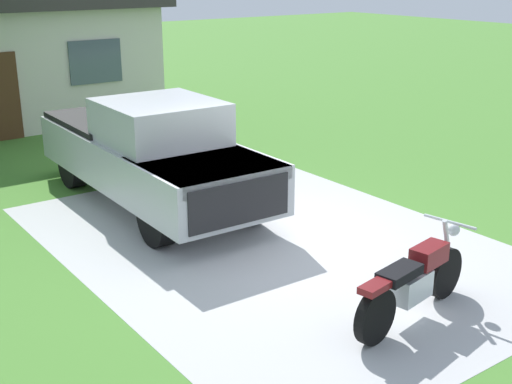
% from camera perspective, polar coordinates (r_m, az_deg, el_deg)
% --- Properties ---
extents(ground_plane, '(80.00, 80.00, 0.00)m').
position_cam_1_polar(ground_plane, '(10.29, 1.45, -4.42)').
color(ground_plane, '#498130').
extents(driveway_pad, '(5.73, 7.99, 0.01)m').
position_cam_1_polar(driveway_pad, '(10.29, 1.45, -4.40)').
color(driveway_pad, '#B8B8B8').
rests_on(driveway_pad, ground).
extents(motorcycle, '(2.20, 0.76, 1.09)m').
position_cam_1_polar(motorcycle, '(8.24, 13.21, -7.40)').
color(motorcycle, black).
rests_on(motorcycle, ground).
extents(pickup_truck, '(2.11, 5.67, 1.90)m').
position_cam_1_polar(pickup_truck, '(11.96, -8.99, 3.49)').
color(pickup_truck, black).
rests_on(pickup_truck, ground).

